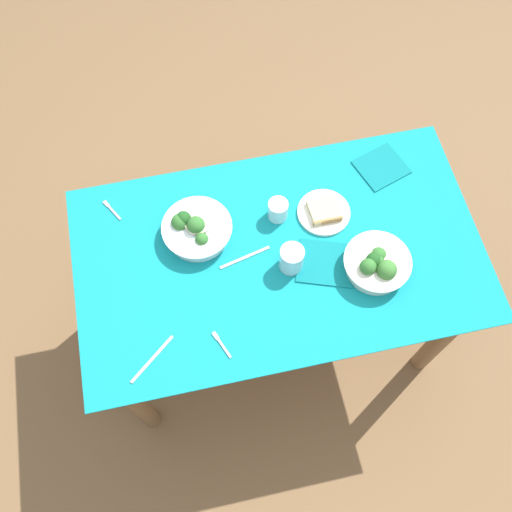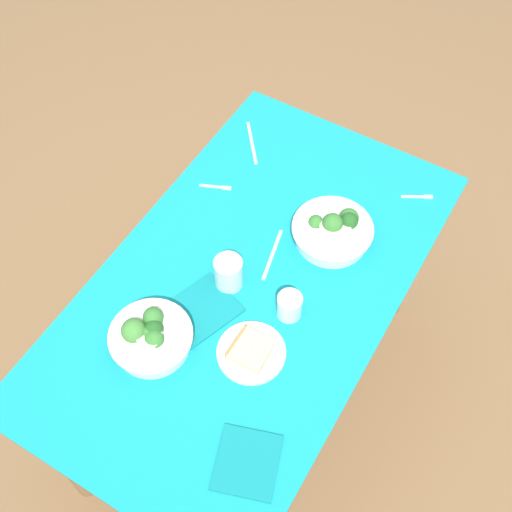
# 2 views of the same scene
# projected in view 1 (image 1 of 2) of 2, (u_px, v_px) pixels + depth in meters

# --- Properties ---
(ground_plane) EXTENTS (6.00, 6.00, 0.00)m
(ground_plane) POSITION_uv_depth(u_px,v_px,m) (273.00, 325.00, 2.69)
(ground_plane) COLOR brown
(dining_table) EXTENTS (1.40, 0.81, 0.78)m
(dining_table) POSITION_uv_depth(u_px,v_px,m) (278.00, 269.00, 2.11)
(dining_table) COLOR teal
(dining_table) RESTS_ON ground_plane
(broccoli_bowl_far) EXTENTS (0.24, 0.24, 0.11)m
(broccoli_bowl_far) POSITION_uv_depth(u_px,v_px,m) (196.00, 229.00, 1.99)
(broccoli_bowl_far) COLOR white
(broccoli_bowl_far) RESTS_ON dining_table
(broccoli_bowl_near) EXTENTS (0.23, 0.23, 0.10)m
(broccoli_bowl_near) POSITION_uv_depth(u_px,v_px,m) (377.00, 264.00, 1.93)
(broccoli_bowl_near) COLOR silver
(broccoli_bowl_near) RESTS_ON dining_table
(bread_side_plate) EXTENTS (0.19, 0.19, 0.04)m
(bread_side_plate) POSITION_uv_depth(u_px,v_px,m) (324.00, 212.00, 2.05)
(bread_side_plate) COLOR silver
(bread_side_plate) RESTS_ON dining_table
(water_glass_center) EXTENTS (0.08, 0.08, 0.10)m
(water_glass_center) POSITION_uv_depth(u_px,v_px,m) (292.00, 259.00, 1.93)
(water_glass_center) COLOR silver
(water_glass_center) RESTS_ON dining_table
(water_glass_side) EXTENTS (0.07, 0.07, 0.08)m
(water_glass_side) POSITION_uv_depth(u_px,v_px,m) (278.00, 210.00, 2.02)
(water_glass_side) COLOR silver
(water_glass_side) RESTS_ON dining_table
(fork_by_far_bowl) EXTENTS (0.05, 0.10, 0.00)m
(fork_by_far_bowl) POSITION_uv_depth(u_px,v_px,m) (221.00, 344.00, 1.85)
(fork_by_far_bowl) COLOR #B7B7BC
(fork_by_far_bowl) RESTS_ON dining_table
(fork_by_near_bowl) EXTENTS (0.06, 0.09, 0.00)m
(fork_by_near_bowl) POSITION_uv_depth(u_px,v_px,m) (111.00, 209.00, 2.06)
(fork_by_near_bowl) COLOR #B7B7BC
(fork_by_near_bowl) RESTS_ON dining_table
(table_knife_left) EXTENTS (0.18, 0.05, 0.00)m
(table_knife_left) POSITION_uv_depth(u_px,v_px,m) (245.00, 257.00, 1.98)
(table_knife_left) COLOR #B7B7BC
(table_knife_left) RESTS_ON dining_table
(table_knife_right) EXTENTS (0.15, 0.13, 0.00)m
(table_knife_right) POSITION_uv_depth(u_px,v_px,m) (152.00, 359.00, 1.83)
(table_knife_right) COLOR #B7B7BC
(table_knife_right) RESTS_ON dining_table
(napkin_folded_upper) EXTENTS (0.24, 0.22, 0.01)m
(napkin_folded_upper) POSITION_uv_depth(u_px,v_px,m) (326.00, 263.00, 1.97)
(napkin_folded_upper) COLOR #0F777D
(napkin_folded_upper) RESTS_ON dining_table
(napkin_folded_lower) EXTENTS (0.21, 0.20, 0.01)m
(napkin_folded_lower) POSITION_uv_depth(u_px,v_px,m) (381.00, 167.00, 2.14)
(napkin_folded_lower) COLOR #0F777D
(napkin_folded_lower) RESTS_ON dining_table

